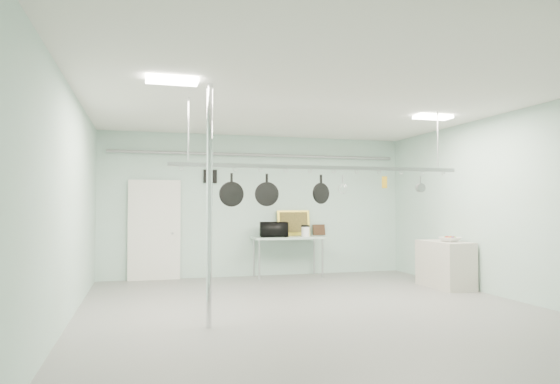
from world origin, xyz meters
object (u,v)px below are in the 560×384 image
object	(u,v)px
fruit_bowl	(450,239)
coffee_canister	(305,232)
skillet_right	(321,189)
skillet_left	(232,190)
chrome_pole	(209,205)
pot_rack	(322,166)
skillet_mid	(267,190)
side_cabinet	(445,264)
prep_table	(288,240)
microwave	(274,229)

from	to	relation	value
fruit_bowl	coffee_canister	bearing A→B (deg)	134.40
skillet_right	skillet_left	bearing A→B (deg)	159.98
chrome_pole	pot_rack	bearing A→B (deg)	25.35
skillet_mid	skillet_right	size ratio (longest dim) A/B	1.09
pot_rack	skillet_mid	bearing A→B (deg)	180.00
side_cabinet	skillet_right	world-z (taller)	skillet_right
coffee_canister	skillet_right	distance (m)	3.36
coffee_canister	skillet_mid	world-z (taller)	skillet_mid
prep_table	pot_rack	distance (m)	3.61
coffee_canister	pot_rack	bearing A→B (deg)	-103.65
chrome_pole	pot_rack	size ratio (longest dim) A/B	0.67
microwave	skillet_mid	world-z (taller)	skillet_mid
pot_rack	coffee_canister	distance (m)	3.47
prep_table	fruit_bowl	bearing A→B (deg)	-42.94
skillet_left	fruit_bowl	bearing A→B (deg)	9.34
skillet_left	side_cabinet	bearing A→B (deg)	11.48
prep_table	chrome_pole	bearing A→B (deg)	-118.71
skillet_mid	side_cabinet	bearing A→B (deg)	38.56
pot_rack	skillet_mid	xyz separation A→B (m)	(-0.90, 0.00, -0.39)
pot_rack	microwave	bearing A→B (deg)	89.04
pot_rack	coffee_canister	size ratio (longest dim) A/B	21.86
side_cabinet	pot_rack	bearing A→B (deg)	-159.55
chrome_pole	side_cabinet	world-z (taller)	chrome_pole
side_cabinet	fruit_bowl	distance (m)	0.53
microwave	skillet_left	size ratio (longest dim) A/B	1.16
chrome_pole	skillet_right	xyz separation A→B (m)	(1.88, 0.90, 0.25)
chrome_pole	microwave	world-z (taller)	chrome_pole
microwave	skillet_right	world-z (taller)	skillet_right
pot_rack	skillet_right	bearing A→B (deg)	180.00
side_cabinet	coffee_canister	size ratio (longest dim) A/B	5.47
pot_rack	skillet_right	world-z (taller)	pot_rack
microwave	skillet_right	size ratio (longest dim) A/B	1.29
skillet_right	fruit_bowl	bearing A→B (deg)	-2.68
microwave	chrome_pole	bearing A→B (deg)	71.89
pot_rack	fruit_bowl	distance (m)	3.35
prep_table	coffee_canister	bearing A→B (deg)	-21.30
side_cabinet	skillet_mid	bearing A→B (deg)	-164.07
microwave	coffee_canister	distance (m)	0.72
prep_table	skillet_mid	distance (m)	3.69
prep_table	skillet_right	world-z (taller)	skillet_right
skillet_right	chrome_pole	bearing A→B (deg)	-174.48
pot_rack	coffee_canister	bearing A→B (deg)	76.35
side_cabinet	microwave	distance (m)	3.64
prep_table	skillet_left	distance (m)	3.91
chrome_pole	fruit_bowl	xyz separation A→B (m)	(4.85, 1.83, -0.65)
side_cabinet	microwave	xyz separation A→B (m)	(-2.90, 2.12, 0.62)
skillet_left	skillet_mid	xyz separation A→B (m)	(0.55, 0.00, 0.01)
chrome_pole	skillet_right	world-z (taller)	chrome_pole
chrome_pole	microwave	size ratio (longest dim) A/B	5.37
microwave	fruit_bowl	xyz separation A→B (m)	(2.90, -2.29, -0.12)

